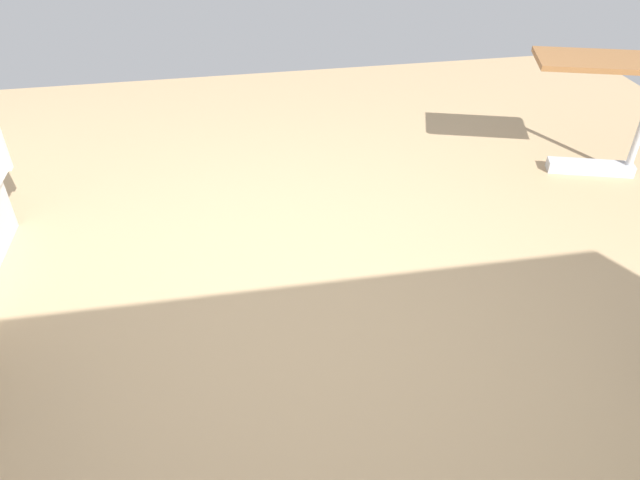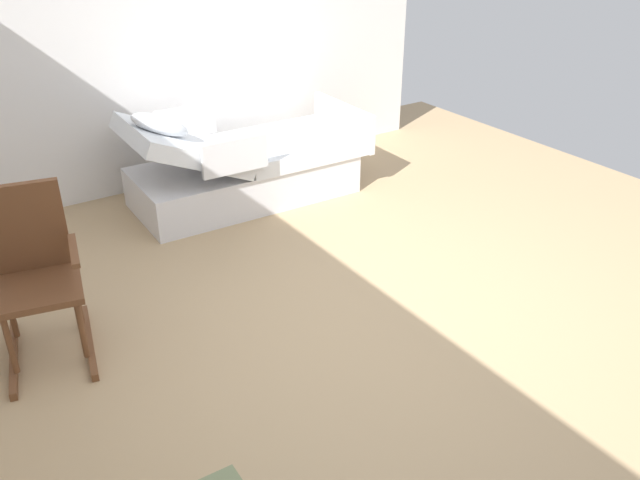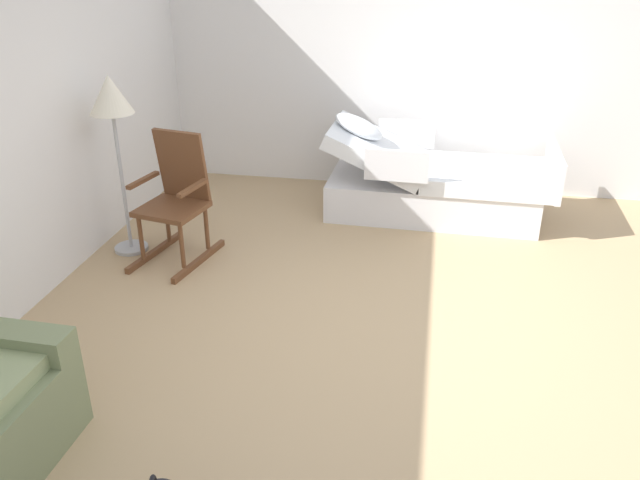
# 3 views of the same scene
# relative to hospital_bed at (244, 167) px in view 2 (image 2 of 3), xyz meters

# --- Properties ---
(ground_plane) EXTENTS (7.25, 7.25, 0.00)m
(ground_plane) POSITION_rel_hospital_bed_xyz_m (-2.18, 0.24, -0.30)
(ground_plane) COLOR tan
(side_wall) EXTENTS (0.10, 5.28, 2.70)m
(side_wall) POSITION_rel_hospital_bed_xyz_m (0.77, 0.24, 1.05)
(side_wall) COLOR white
(side_wall) RESTS_ON ground
(hospital_bed) EXTENTS (1.06, 2.12, 0.98)m
(hospital_bed) POSITION_rel_hospital_bed_xyz_m (0.00, 0.00, 0.00)
(hospital_bed) COLOR silver
(hospital_bed) RESTS_ON ground
(rocking_chair) EXTENTS (0.84, 0.62, 1.05)m
(rocking_chair) POSITION_rel_hospital_bed_xyz_m (-1.29, 2.03, 0.21)
(rocking_chair) COLOR brown
(rocking_chair) RESTS_ON ground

